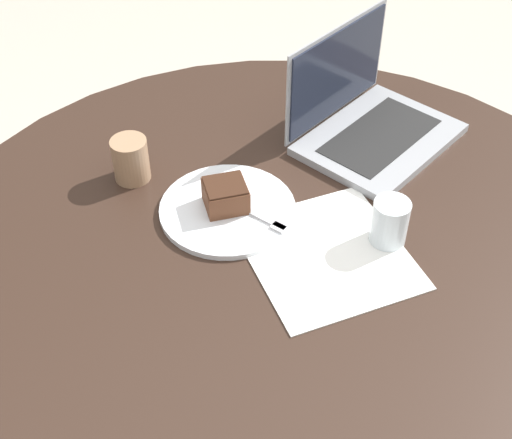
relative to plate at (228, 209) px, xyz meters
name	(u,v)px	position (x,y,z in m)	size (l,w,h in m)	color
dining_table	(284,301)	(-0.17, 0.00, -0.11)	(1.39, 1.39, 0.71)	black
paper_document	(327,254)	(-0.20, -0.07, 0.00)	(0.36, 0.35, 0.00)	white
plate	(228,209)	(0.00, 0.00, 0.00)	(0.26, 0.26, 0.01)	silver
cake_slice	(226,195)	(0.00, 0.00, 0.03)	(0.10, 0.10, 0.05)	brown
fork	(257,215)	(-0.05, -0.03, 0.01)	(0.17, 0.06, 0.00)	silver
coffee_glass	(131,160)	(0.20, 0.09, 0.04)	(0.07, 0.07, 0.09)	#997556
water_glass	(390,222)	(-0.25, -0.18, 0.04)	(0.07, 0.07, 0.09)	silver
laptop	(369,122)	(0.00, -0.38, 0.03)	(0.30, 0.36, 0.23)	gray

